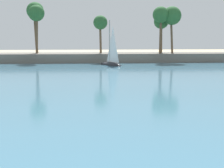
% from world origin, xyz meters
% --- Properties ---
extents(sea, '(220.00, 102.70, 0.06)m').
position_xyz_m(sea, '(0.00, 59.20, 0.03)').
color(sea, teal).
rests_on(sea, ground).
extents(palm_headland, '(94.38, 6.26, 12.66)m').
position_xyz_m(palm_headland, '(-2.24, 70.58, 3.74)').
color(palm_headland, slate).
rests_on(palm_headland, ground).
extents(sailboat_near_shore, '(4.55, 5.92, 8.50)m').
position_xyz_m(sailboat_near_shore, '(3.28, 62.69, 0.83)').
color(sailboat_near_shore, black).
rests_on(sailboat_near_shore, sea).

